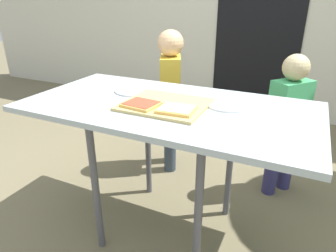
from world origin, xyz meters
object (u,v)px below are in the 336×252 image
object	(u,v)px
pizza_slice_near_left	(141,104)
garden_hose_coil	(66,99)
pizza_slice_near_right	(176,109)
cutting_board	(166,105)
plate_white_right	(229,104)
plate_white_left	(135,90)
child_left	(170,92)
dining_table	(168,116)
child_right	(287,119)

from	to	relation	value
pizza_slice_near_left	garden_hose_coil	world-z (taller)	pizza_slice_near_left
pizza_slice_near_right	cutting_board	bearing A→B (deg)	140.08
plate_white_right	plate_white_left	bearing A→B (deg)	179.28
plate_white_left	garden_hose_coil	world-z (taller)	plate_white_left
plate_white_right	pizza_slice_near_left	bearing A→B (deg)	-148.17
pizza_slice_near_right	child_left	distance (m)	0.87
dining_table	garden_hose_coil	size ratio (longest dim) A/B	4.18
cutting_board	plate_white_left	world-z (taller)	cutting_board
cutting_board	pizza_slice_near_left	world-z (taller)	pizza_slice_near_left
dining_table	plate_white_right	size ratio (longest dim) A/B	6.32
pizza_slice_near_right	garden_hose_coil	distance (m)	2.93
pizza_slice_near_left	child_right	bearing A→B (deg)	52.04
pizza_slice_near_left	child_left	bearing A→B (deg)	104.91
pizza_slice_near_right	child_left	world-z (taller)	child_left
dining_table	child_right	bearing A→B (deg)	52.14
child_left	child_right	distance (m)	0.82
cutting_board	child_right	distance (m)	0.91
dining_table	garden_hose_coil	distance (m)	2.78
child_left	child_right	size ratio (longest dim) A/B	1.11
pizza_slice_near_left	plate_white_left	bearing A→B (deg)	126.53
child_right	cutting_board	bearing A→B (deg)	-126.64
pizza_slice_near_left	garden_hose_coil	size ratio (longest dim) A/B	0.51
cutting_board	child_right	world-z (taller)	child_right
plate_white_right	dining_table	bearing A→B (deg)	-157.23
child_left	plate_white_left	bearing A→B (deg)	-86.29
dining_table	pizza_slice_near_right	world-z (taller)	pizza_slice_near_right
plate_white_left	child_left	distance (m)	0.56
pizza_slice_near_right	plate_white_left	bearing A→B (deg)	147.33
pizza_slice_near_left	garden_hose_coil	xyz separation A→B (m)	(-2.12, 1.66, -0.78)
dining_table	plate_white_left	world-z (taller)	plate_white_left
cutting_board	child_right	xyz separation A→B (m)	(0.52, 0.70, -0.24)
plate_white_right	child_left	world-z (taller)	child_left
dining_table	child_left	world-z (taller)	child_left
pizza_slice_near_left	pizza_slice_near_right	world-z (taller)	same
garden_hose_coil	plate_white_right	bearing A→B (deg)	-30.18
cutting_board	child_left	distance (m)	0.76
dining_table	plate_white_right	xyz separation A→B (m)	(0.27, 0.11, 0.07)
garden_hose_coil	child_left	bearing A→B (deg)	-25.06
dining_table	plate_white_left	distance (m)	0.29
cutting_board	plate_white_right	xyz separation A→B (m)	(0.27, 0.14, -0.00)
garden_hose_coil	cutting_board	bearing A→B (deg)	-35.64
plate_white_left	pizza_slice_near_left	bearing A→B (deg)	-53.47
cutting_board	child_left	xyz separation A→B (m)	(-0.29, 0.69, -0.17)
garden_hose_coil	plate_white_left	bearing A→B (deg)	-36.34
dining_table	plate_white_right	world-z (taller)	plate_white_right
pizza_slice_near_right	child_right	bearing A→B (deg)	60.78
child_right	garden_hose_coil	world-z (taller)	child_right
dining_table	garden_hose_coil	bearing A→B (deg)	144.81
cutting_board	plate_white_left	distance (m)	0.30
pizza_slice_near_right	plate_white_left	xyz separation A→B (m)	(-0.35, 0.22, -0.02)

